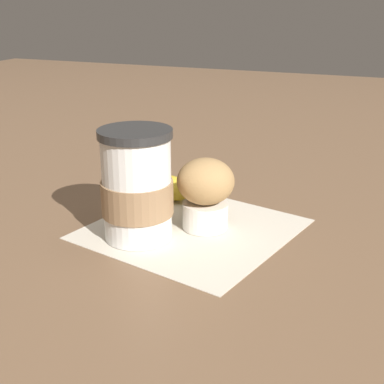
{
  "coord_description": "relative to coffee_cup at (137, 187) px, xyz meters",
  "views": [
    {
      "loc": [
        -0.6,
        -0.24,
        0.3
      ],
      "look_at": [
        0.0,
        0.0,
        0.05
      ],
      "focal_mm": 50.0,
      "sensor_mm": 36.0,
      "label": 1
    }
  ],
  "objects": [
    {
      "name": "ground_plane",
      "position": [
        0.05,
        -0.05,
        -0.07
      ],
      "size": [
        3.0,
        3.0,
        0.0
      ],
      "primitive_type": "plane",
      "color": "brown"
    },
    {
      "name": "paper_napkin",
      "position": [
        0.05,
        -0.05,
        -0.07
      ],
      "size": [
        0.29,
        0.29,
        0.0
      ],
      "primitive_type": "cube",
      "rotation": [
        0.0,
        0.0,
        -0.24
      ],
      "color": "beige",
      "rests_on": "ground_plane"
    },
    {
      "name": "coffee_cup",
      "position": [
        0.0,
        0.0,
        0.0
      ],
      "size": [
        0.09,
        0.09,
        0.14
      ],
      "color": "white",
      "rests_on": "paper_napkin"
    },
    {
      "name": "muffin",
      "position": [
        0.06,
        -0.07,
        -0.01
      ],
      "size": [
        0.08,
        0.08,
        0.1
      ],
      "color": "white",
      "rests_on": "paper_napkin"
    },
    {
      "name": "banana",
      "position": [
        0.13,
        0.01,
        -0.05
      ],
      "size": [
        0.09,
        0.16,
        0.04
      ],
      "color": "gold",
      "rests_on": "paper_napkin"
    }
  ]
}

